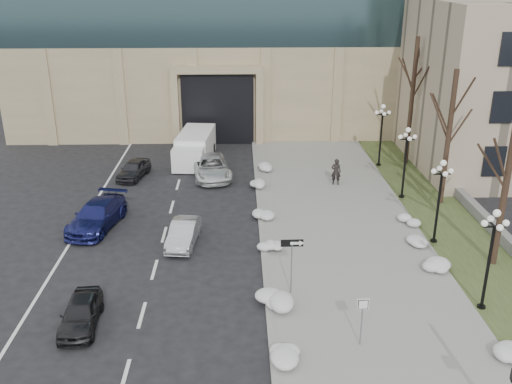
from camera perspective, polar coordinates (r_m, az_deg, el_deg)
The scene contains 30 objects.
sidewalk at distance 32.70m, azimuth 8.51°, elevation -3.92°, with size 9.00×40.00×0.12m, color gray.
curb at distance 32.21m, azimuth 0.59°, elevation -4.05°, with size 0.30×40.00×0.14m, color gray.
grass_strip at distance 34.44m, azimuth 19.24°, elevation -3.62°, with size 4.00×40.00×0.10m, color #344221.
stone_wall at distance 36.75m, azimuth 21.17°, elevation -1.78°, with size 0.50×30.00×0.70m, color gray.
car_a at distance 25.21m, azimuth -17.13°, elevation -11.49°, with size 1.45×3.60×1.23m, color black.
car_b at distance 31.02m, azimuth -7.26°, elevation -4.13°, with size 1.33×3.83×1.26m, color #ABAEB3.
car_c at distance 33.92m, azimuth -15.63°, elevation -2.27°, with size 2.11×5.18×1.50m, color navy.
car_d at distance 40.80m, azimuth -4.55°, elevation 2.51°, with size 2.50×5.43×1.51m, color silver.
car_e at distance 41.51m, azimuth -12.14°, elevation 2.24°, with size 1.51×3.74×1.27m, color #2D2D32.
pedestrian at distance 39.23m, azimuth 8.01°, elevation 2.02°, with size 0.67×0.44×1.84m, color black.
box_truck at distance 44.45m, azimuth -6.15°, elevation 4.43°, with size 3.00×6.95×2.14m.
one_way_sign at distance 25.41m, azimuth 4.00°, elevation -5.77°, with size 1.05×0.28×2.82m.
keep_sign at distance 22.76m, azimuth 10.60°, elevation -11.72°, with size 0.47×0.08×2.19m.
snow_clump_b at distance 22.58m, azimuth 2.83°, elevation -15.69°, with size 1.10×1.60×0.36m, color silver.
snow_clump_c at distance 25.55m, azimuth 1.64°, elevation -10.80°, with size 1.10×1.60×0.36m, color silver.
snow_clump_d at distance 30.13m, azimuth 1.46°, elevation -5.46°, with size 1.10×1.60×0.36m, color silver.
snow_clump_e at distance 34.00m, azimuth 0.63°, elevation -2.21°, with size 1.10×1.60×0.36m, color silver.
snow_clump_f at distance 38.59m, azimuth 0.39°, elevation 0.74°, with size 1.10×1.60×0.36m, color silver.
snow_clump_g at distance 42.13m, azimuth 0.64°, elevation 2.54°, with size 1.10×1.60×0.36m, color silver.
snow_clump_h at distance 24.33m, azimuth 23.44°, elevation -14.63°, with size 1.10×1.60×0.36m, color silver.
snow_clump_i at distance 29.58m, azimuth 17.55°, elevation -7.09°, with size 1.10×1.60×0.36m, color silver.
snow_clump_j at distance 34.10m, azimuth 14.93°, elevation -2.90°, with size 1.10×1.60×0.36m, color silver.
snow_clump_k at distance 32.13m, azimuth 15.74°, elevation -4.53°, with size 1.10×1.60×0.36m, color silver.
lamppost_a at distance 25.92m, azimuth 22.48°, elevation -5.07°, with size 1.18×1.18×4.76m.
lamppost_b at distance 31.43m, azimuth 17.92°, elevation 0.14°, with size 1.18×1.18×4.76m.
lamppost_c at distance 37.26m, azimuth 14.76°, elevation 3.76°, with size 1.18×1.18×4.76m.
lamppost_d at distance 43.29m, azimuth 12.46°, elevation 6.38°, with size 1.18×1.18×4.76m.
tree_near at distance 29.24m, azimuth 24.16°, elevation 3.44°, with size 3.20×3.20×9.00m.
tree_mid at distance 36.41m, azimuth 18.89°, elevation 6.89°, with size 3.20×3.20×8.50m.
tree_far at distance 43.69m, azimuth 15.47°, elevation 10.40°, with size 3.20×3.20×9.50m.
Camera 1 is at (-2.21, -15.07, 13.89)m, focal length 40.00 mm.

